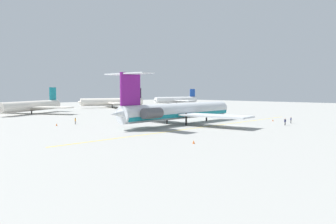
% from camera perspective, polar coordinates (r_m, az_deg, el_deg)
% --- Properties ---
extents(ground, '(332.19, 332.19, 0.00)m').
position_cam_1_polar(ground, '(83.07, 10.94, -2.37)').
color(ground, '#9E9E99').
extents(main_jetliner, '(43.53, 38.73, 12.69)m').
position_cam_1_polar(main_jetliner, '(84.44, 1.47, 0.16)').
color(main_jetliner, silver).
rests_on(main_jetliner, ground).
extents(airliner_mid_left, '(31.13, 31.46, 9.87)m').
position_cam_1_polar(airliner_mid_left, '(131.44, -22.73, 0.95)').
color(airliner_mid_left, silver).
rests_on(airliner_mid_left, ground).
extents(airliner_mid_right, '(30.64, 30.97, 9.74)m').
position_cam_1_polar(airliner_mid_right, '(167.04, -9.89, 1.74)').
color(airliner_mid_right, silver).
rests_on(airliner_mid_right, ground).
extents(airliner_far_right, '(31.09, 31.05, 9.39)m').
position_cam_1_polar(airliner_far_right, '(203.33, 1.22, 2.14)').
color(airliner_far_right, white).
rests_on(airliner_far_right, ground).
extents(ground_crew_near_nose, '(0.34, 0.34, 1.78)m').
position_cam_1_polar(ground_crew_near_nose, '(87.51, 19.54, -1.46)').
color(ground_crew_near_nose, black).
rests_on(ground_crew_near_nose, ground).
extents(ground_crew_near_tail, '(0.27, 0.43, 1.70)m').
position_cam_1_polar(ground_crew_near_tail, '(88.65, -15.70, -1.35)').
color(ground_crew_near_tail, black).
rests_on(ground_crew_near_tail, ground).
extents(ground_crew_portside, '(0.30, 0.38, 1.78)m').
position_cam_1_polar(ground_crew_portside, '(93.40, 20.43, -1.16)').
color(ground_crew_portside, black).
rests_on(ground_crew_portside, ground).
extents(safety_cone_nose, '(0.40, 0.40, 0.55)m').
position_cam_1_polar(safety_cone_nose, '(55.09, 4.44, -5.17)').
color(safety_cone_nose, '#EA590F').
rests_on(safety_cone_nose, ground).
extents(safety_cone_wingtip, '(0.40, 0.40, 0.55)m').
position_cam_1_polar(safety_cone_wingtip, '(98.21, 17.63, -1.36)').
color(safety_cone_wingtip, '#EA590F').
rests_on(safety_cone_wingtip, ground).
extents(safety_cone_tail, '(0.40, 0.40, 0.55)m').
position_cam_1_polar(safety_cone_tail, '(86.50, -18.65, -2.07)').
color(safety_cone_tail, '#EA590F').
rests_on(safety_cone_tail, ground).
extents(taxiway_centreline, '(80.87, 4.40, 0.01)m').
position_cam_1_polar(taxiway_centreline, '(80.54, 6.70, -2.51)').
color(taxiway_centreline, gold).
rests_on(taxiway_centreline, ground).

